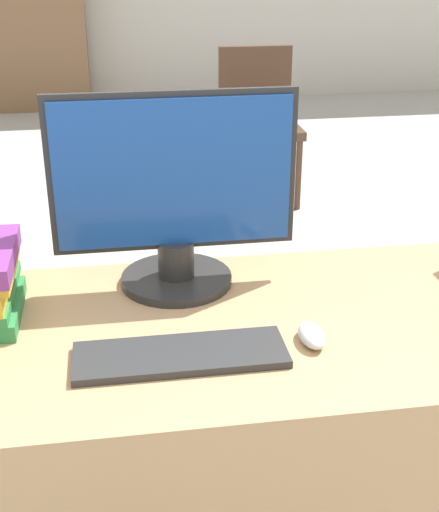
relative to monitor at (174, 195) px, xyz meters
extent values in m
cube|color=tan|center=(0.13, -0.21, -0.60)|extent=(1.46, 0.67, 0.76)
cylinder|color=#282828|center=(0.00, 0.00, -0.21)|extent=(0.26, 0.26, 0.02)
cylinder|color=#282828|center=(0.00, 0.00, -0.16)|extent=(0.08, 0.08, 0.08)
cube|color=#282828|center=(0.00, 0.00, 0.05)|extent=(0.55, 0.01, 0.36)
cube|color=#19479E|center=(0.00, 0.00, 0.05)|extent=(0.52, 0.02, 0.33)
cube|color=#2D2D2D|center=(-0.03, -0.33, -0.21)|extent=(0.41, 0.14, 0.02)
ellipsoid|color=silver|center=(0.24, -0.31, -0.20)|extent=(0.05, 0.10, 0.03)
cylinder|color=#4C3323|center=(0.56, 2.36, -0.77)|extent=(0.04, 0.04, 0.42)
cylinder|color=#4C3323|center=(0.94, 2.36, -0.77)|extent=(0.04, 0.04, 0.42)
cylinder|color=#4C3323|center=(0.56, 2.74, -0.77)|extent=(0.04, 0.04, 0.42)
cylinder|color=#4C3323|center=(0.94, 2.74, -0.77)|extent=(0.04, 0.04, 0.42)
cube|color=#4C3323|center=(0.75, 2.55, -0.53)|extent=(0.44, 0.44, 0.05)
cube|color=#4C3323|center=(0.75, 2.75, -0.29)|extent=(0.44, 0.04, 0.42)
camera|label=1|loc=(-0.13, -1.50, 0.54)|focal=50.00mm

